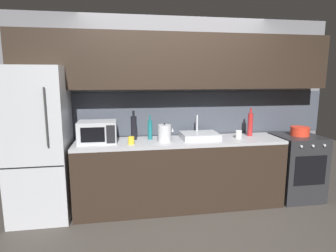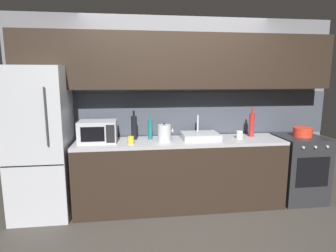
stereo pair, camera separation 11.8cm
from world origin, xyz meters
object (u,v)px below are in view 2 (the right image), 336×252
Objects in this scene: mug_white at (239,135)px; wine_bottle_red at (252,125)px; cooking_pot at (303,132)px; refrigerator at (41,143)px; microwave at (98,131)px; oven_range at (299,168)px; kettle at (164,133)px; mug_yellow at (131,140)px; wine_bottle_teal at (150,129)px; wine_bottle_dark at (134,127)px.

wine_bottle_red is at bearing 28.20° from mug_white.
wine_bottle_red is 0.71m from cooking_pot.
microwave is (0.68, 0.02, 0.12)m from refrigerator.
mug_white is (2.51, -0.01, 0.04)m from refrigerator.
kettle reaches higher than oven_range.
kettle is 0.43m from mug_yellow.
microwave reaches higher than cooking_pot.
oven_range is at bearing -3.07° from wine_bottle_teal.
wine_bottle_teal reaches higher than mug_white.
kettle is at bearing 8.51° from mug_yellow.
microwave is at bearing -177.70° from wine_bottle_red.
refrigerator is 3.41m from cooking_pot.
microwave reaches higher than mug_yellow.
wine_bottle_dark reaches higher than oven_range.
refrigerator reaches higher than kettle.
mug_yellow is at bearing -20.11° from microwave.
mug_yellow is at bearing -175.37° from mug_white.
cooking_pot is (0.69, -0.10, -0.10)m from wine_bottle_red.
microwave is at bearing 179.59° from oven_range.
oven_range is at bearing -8.56° from wine_bottle_red.
cooking_pot is (2.28, -0.12, -0.10)m from wine_bottle_dark.
wine_bottle_red is (-0.68, 0.10, 0.61)m from oven_range.
microwave reaches higher than mug_white.
kettle is at bearing -47.14° from wine_bottle_teal.
mug_white is at bearing 4.63° from mug_yellow.
wine_bottle_red is at bearing 2.11° from refrigerator.
refrigerator is 2.51m from mug_white.
kettle is 0.64× the size of wine_bottle_dark.
cooking_pot reaches higher than mug_white.
cooking_pot is at bearing -3.01° from wine_bottle_teal.
mug_yellow is 2.33m from cooking_pot.
kettle is 2.36× the size of mug_white.
mug_yellow is (-0.04, -0.25, -0.11)m from wine_bottle_dark.
refrigerator is 4.86× the size of wine_bottle_dark.
wine_bottle_red reaches higher than mug_yellow.
cooking_pot is at bearing -3.08° from wine_bottle_dark.
kettle is (-1.90, -0.07, 0.56)m from oven_range.
mug_white is at bearing -5.70° from wine_bottle_dark.
cooking_pot is at bearing 2.02° from kettle.
oven_range is 3.58× the size of cooking_pot.
mug_yellow is (-0.42, -0.06, -0.06)m from kettle.
wine_bottle_red reaches higher than microwave.
wine_bottle_dark reaches higher than mug_yellow.
wine_bottle_red reaches higher than wine_bottle_teal.
kettle reaches higher than mug_white.
mug_yellow is at bearing -176.82° from oven_range.
oven_range is at bearing 1.99° from kettle.
mug_white is (-0.21, -0.11, -0.11)m from wine_bottle_red.
refrigerator is 1.09m from mug_yellow.
wine_bottle_red is at bearing 8.00° from mug_yellow.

